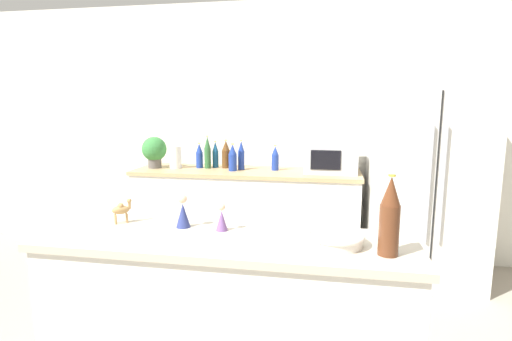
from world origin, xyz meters
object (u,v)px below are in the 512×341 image
at_px(back_bottle_1, 233,158).
at_px(paper_towel_roll, 175,157).
at_px(back_bottle_3, 226,155).
at_px(back_bottle_4, 208,153).
at_px(potted_plant, 154,150).
at_px(back_bottle_0, 199,156).
at_px(back_bottle_6, 215,155).
at_px(wine_bottle, 390,217).
at_px(camel_figurine, 122,209).
at_px(refrigerator, 424,186).
at_px(back_bottle_5, 275,158).
at_px(back_bottle_2, 241,156).
at_px(microwave, 331,157).
at_px(wise_man_figurine_blue, 183,213).
at_px(fruit_bowl, 335,238).
at_px(wise_man_figurine_crimson, 222,219).

bearing_deg(back_bottle_1, paper_towel_roll, 175.51).
xyz_separation_m(back_bottle_3, back_bottle_4, (-0.17, -0.05, 0.02)).
relative_size(potted_plant, back_bottle_0, 1.25).
bearing_deg(back_bottle_6, wine_bottle, -58.80).
bearing_deg(camel_figurine, back_bottle_1, 86.67).
relative_size(refrigerator, wine_bottle, 5.21).
bearing_deg(camel_figurine, wine_bottle, -9.22).
relative_size(potted_plant, camel_figurine, 2.55).
bearing_deg(back_bottle_0, potted_plant, -168.25).
bearing_deg(back_bottle_4, back_bottle_5, 0.40).
distance_m(back_bottle_0, back_bottle_2, 0.43).
bearing_deg(potted_plant, microwave, 1.95).
xyz_separation_m(paper_towel_roll, back_bottle_2, (0.66, 0.04, 0.03)).
xyz_separation_m(back_bottle_4, wine_bottle, (1.42, -2.19, 0.05)).
distance_m(back_bottle_2, wise_man_figurine_blue, 1.98).
distance_m(back_bottle_1, fruit_bowl, 2.21).
height_order(back_bottle_4, wise_man_figurine_blue, back_bottle_4).
xyz_separation_m(potted_plant, wise_man_figurine_blue, (1.02, -1.91, -0.06)).
distance_m(microwave, fruit_bowl, 2.09).
bearing_deg(back_bottle_3, back_bottle_5, -5.67).
relative_size(potted_plant, back_bottle_1, 1.19).
bearing_deg(back_bottle_0, fruit_bowl, -58.36).
bearing_deg(wine_bottle, back_bottle_6, 121.20).
relative_size(back_bottle_3, wise_man_figurine_crimson, 2.11).
height_order(back_bottle_0, back_bottle_3, back_bottle_3).
distance_m(back_bottle_4, wine_bottle, 2.61).
height_order(microwave, back_bottle_4, back_bottle_4).
relative_size(back_bottle_1, fruit_bowl, 1.05).
bearing_deg(back_bottle_5, back_bottle_0, 179.50).
bearing_deg(fruit_bowl, back_bottle_3, 115.78).
height_order(back_bottle_1, camel_figurine, back_bottle_1).
relative_size(microwave, back_bottle_3, 1.71).
relative_size(back_bottle_1, camel_figurine, 2.14).
bearing_deg(microwave, back_bottle_4, 179.01).
bearing_deg(potted_plant, camel_figurine, -69.93).
height_order(back_bottle_4, back_bottle_5, back_bottle_4).
bearing_deg(microwave, back_bottle_3, 175.81).
bearing_deg(back_bottle_6, back_bottle_3, -1.64).
bearing_deg(back_bottle_0, wine_bottle, -55.49).
relative_size(back_bottle_0, wise_man_figurine_blue, 1.53).
bearing_deg(back_bottle_4, fruit_bowl, -59.99).
distance_m(back_bottle_4, wise_man_figurine_crimson, 2.13).
distance_m(refrigerator, back_bottle_3, 1.86).
xyz_separation_m(camel_figurine, wise_man_figurine_blue, (0.33, -0.01, -0.00)).
distance_m(refrigerator, back_bottle_6, 1.97).
bearing_deg(back_bottle_4, camel_figurine, -85.06).
bearing_deg(back_bottle_4, back_bottle_1, -20.62).
bearing_deg(back_bottle_0, back_bottle_5, -0.50).
distance_m(refrigerator, back_bottle_4, 2.03).
xyz_separation_m(back_bottle_2, back_bottle_5, (0.33, 0.02, -0.02)).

